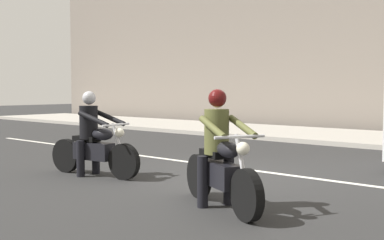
% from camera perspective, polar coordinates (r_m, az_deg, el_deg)
% --- Properties ---
extents(ground_plane, '(80.00, 80.00, 0.00)m').
position_cam_1_polar(ground_plane, '(8.96, 3.64, -6.70)').
color(ground_plane, '#2A2A2A').
extents(sidewalk_slab, '(40.00, 4.40, 0.14)m').
position_cam_1_polar(sidewalk_slab, '(16.01, 21.25, -2.11)').
color(sidewalk_slab, '#A8A399').
rests_on(sidewalk_slab, ground_plane).
extents(lane_marking_stripe, '(18.00, 0.14, 0.01)m').
position_cam_1_polar(lane_marking_stripe, '(10.04, 3.85, -5.55)').
color(lane_marking_stripe, silver).
rests_on(lane_marking_stripe, ground_plane).
extents(motorcycle_with_rider_black_leather, '(2.11, 0.73, 1.58)m').
position_cam_1_polar(motorcycle_with_rider_black_leather, '(9.10, -11.70, -2.53)').
color(motorcycle_with_rider_black_leather, black).
rests_on(motorcycle_with_rider_black_leather, ground_plane).
extents(motorcycle_with_rider_olive, '(1.92, 1.06, 1.62)m').
position_cam_1_polar(motorcycle_with_rider_olive, '(6.50, 3.36, -4.78)').
color(motorcycle_with_rider_olive, black).
rests_on(motorcycle_with_rider_olive, ground_plane).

